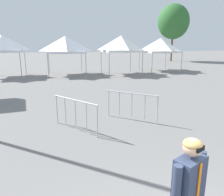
% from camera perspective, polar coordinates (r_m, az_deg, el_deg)
% --- Properties ---
extents(canopy_tent_far_right, '(3.25, 3.25, 3.54)m').
position_cam_1_polar(canopy_tent_far_right, '(21.30, -26.73, 12.54)').
color(canopy_tent_far_right, '#9E9EA3').
rests_on(canopy_tent_far_right, ground).
extents(canopy_tent_behind_left, '(3.41, 3.41, 3.49)m').
position_cam_1_polar(canopy_tent_behind_left, '(20.78, -12.05, 13.44)').
color(canopy_tent_behind_left, '#9E9EA3').
rests_on(canopy_tent_behind_left, ground).
extents(canopy_tent_behind_center, '(3.36, 3.36, 3.54)m').
position_cam_1_polar(canopy_tent_behind_center, '(20.81, 2.35, 13.92)').
color(canopy_tent_behind_center, '#9E9EA3').
rests_on(canopy_tent_behind_center, ground).
extents(canopy_tent_center, '(3.51, 3.51, 3.37)m').
position_cam_1_polar(canopy_tent_center, '(23.86, 12.45, 13.25)').
color(canopy_tent_center, '#9E9EA3').
rests_on(canopy_tent_center, ground).
extents(person_foreground, '(0.60, 0.40, 1.78)m').
position_cam_1_polar(person_foreground, '(3.21, 19.17, -22.14)').
color(person_foreground, '#33384C').
rests_on(person_foreground, ground).
extents(tree_behind_tents_center, '(4.84, 4.84, 8.74)m').
position_cam_1_polar(tree_behind_tents_center, '(37.38, 15.70, 18.58)').
color(tree_behind_tents_center, brown).
rests_on(tree_behind_tents_center, ground).
extents(crowd_barrier_near_person, '(1.61, 1.42, 1.08)m').
position_cam_1_polar(crowd_barrier_near_person, '(8.32, 5.19, -0.79)').
color(crowd_barrier_near_person, '#B7BABF').
rests_on(crowd_barrier_near_person, ground).
extents(crowd_barrier_mid_lot, '(1.32, 1.69, 1.08)m').
position_cam_1_polar(crowd_barrier_mid_lot, '(7.43, -9.56, -2.76)').
color(crowd_barrier_mid_lot, '#B7BABF').
rests_on(crowd_barrier_mid_lot, ground).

